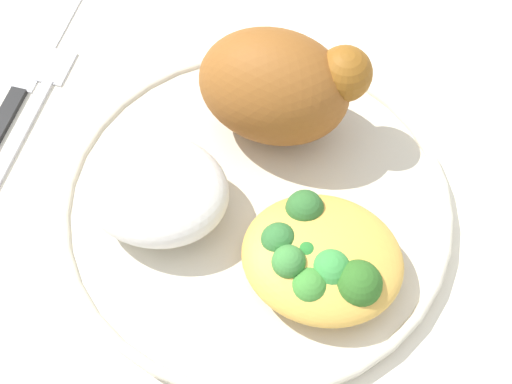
% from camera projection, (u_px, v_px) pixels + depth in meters
% --- Properties ---
extents(ground_plane, '(2.00, 2.00, 0.00)m').
position_uv_depth(ground_plane, '(256.00, 210.00, 0.47)').
color(ground_plane, silver).
extents(plate, '(0.26, 0.26, 0.01)m').
position_uv_depth(plate, '(256.00, 204.00, 0.47)').
color(plate, beige).
rests_on(plate, ground_plane).
extents(roasted_chicken, '(0.11, 0.08, 0.08)m').
position_uv_depth(roasted_chicken, '(279.00, 86.00, 0.46)').
color(roasted_chicken, brown).
rests_on(roasted_chicken, plate).
extents(rice_pile, '(0.10, 0.08, 0.04)m').
position_uv_depth(rice_pile, '(155.00, 189.00, 0.44)').
color(rice_pile, silver).
rests_on(rice_pile, plate).
extents(mac_cheese_with_broccoli, '(0.10, 0.09, 0.04)m').
position_uv_depth(mac_cheese_with_broccoli, '(321.00, 259.00, 0.42)').
color(mac_cheese_with_broccoli, gold).
rests_on(mac_cheese_with_broccoli, plate).
extents(fork, '(0.02, 0.14, 0.01)m').
position_uv_depth(fork, '(32.00, 111.00, 0.51)').
color(fork, '#B2B2B7').
rests_on(fork, ground_plane).
extents(knife, '(0.02, 0.19, 0.01)m').
position_uv_depth(knife, '(19.00, 90.00, 0.52)').
color(knife, black).
rests_on(knife, ground_plane).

